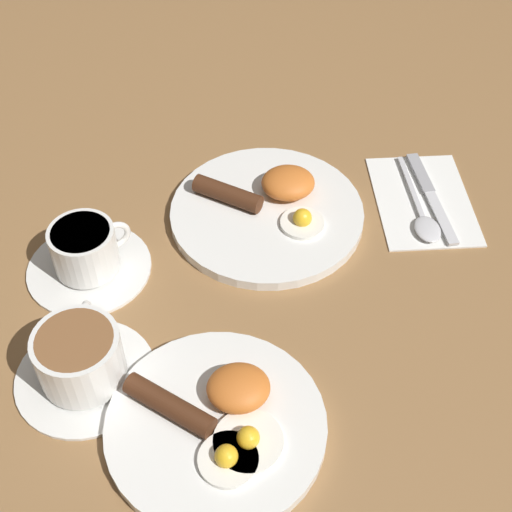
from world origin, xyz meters
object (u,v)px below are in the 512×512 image
at_px(breakfast_plate_far, 218,422).
at_px(teacup_far, 81,361).
at_px(teacup_near, 86,254).
at_px(spoon, 424,220).
at_px(breakfast_plate_near, 269,209).
at_px(knife, 429,192).

relative_size(breakfast_plate_far, teacup_far, 1.50).
relative_size(teacup_near, spoon, 0.90).
distance_m(breakfast_plate_near, breakfast_plate_far, 0.34).
bearing_deg(breakfast_plate_far, teacup_far, -28.16).
xyz_separation_m(breakfast_plate_near, teacup_near, (0.24, 0.08, 0.02)).
bearing_deg(breakfast_plate_near, teacup_near, 17.97).
height_order(breakfast_plate_far, spoon, breakfast_plate_far).
bearing_deg(knife, breakfast_plate_far, -47.01).
height_order(breakfast_plate_far, teacup_far, teacup_far).
xyz_separation_m(breakfast_plate_near, breakfast_plate_far, (0.09, 0.33, 0.00)).
height_order(teacup_near, teacup_far, teacup_far).
bearing_deg(teacup_near, spoon, -175.02).
relative_size(teacup_far, spoon, 0.90).
bearing_deg(teacup_far, breakfast_plate_near, -134.13).
distance_m(teacup_near, teacup_far, 0.17).
xyz_separation_m(teacup_near, spoon, (-0.46, -0.04, -0.02)).
relative_size(breakfast_plate_far, knife, 1.28).
bearing_deg(breakfast_plate_near, breakfast_plate_far, 74.43).
height_order(knife, spoon, spoon).
xyz_separation_m(breakfast_plate_near, spoon, (-0.21, 0.04, -0.00)).
bearing_deg(teacup_far, knife, -150.83).
distance_m(teacup_near, knife, 0.49).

